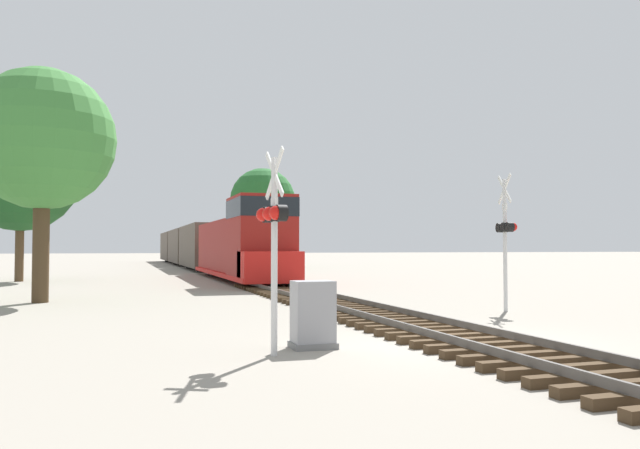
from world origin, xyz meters
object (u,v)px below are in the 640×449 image
at_px(tree_far_right, 43,140).
at_px(tree_mid_background, 21,174).
at_px(relay_cabinet, 313,315).
at_px(freight_train, 196,247).
at_px(crossing_signal_near, 273,225).
at_px(tree_deep_background, 263,201).
at_px(crossing_signal_far, 506,231).

xyz_separation_m(tree_far_right, tree_mid_background, (-2.85, 15.28, 0.35)).
bearing_deg(relay_cabinet, freight_train, 86.24).
bearing_deg(freight_train, crossing_signal_near, -94.86).
distance_m(crossing_signal_near, tree_deep_background, 50.34).
height_order(freight_train, tree_deep_background, tree_deep_background).
xyz_separation_m(freight_train, relay_cabinet, (-3.10, -47.24, -1.37)).
xyz_separation_m(tree_mid_background, tree_deep_background, (18.90, 20.52, 0.32)).
bearing_deg(relay_cabinet, crossing_signal_near, -147.64).
height_order(crossing_signal_near, tree_far_right, tree_far_right).
bearing_deg(freight_train, tree_mid_background, -122.48).
relative_size(crossing_signal_near, tree_deep_background, 0.39).
xyz_separation_m(crossing_signal_near, crossing_signal_far, (8.71, 5.45, 0.08)).
bearing_deg(tree_far_right, tree_mid_background, 100.57).
xyz_separation_m(crossing_signal_near, relay_cabinet, (0.96, 0.61, -1.74)).
bearing_deg(freight_train, relay_cabinet, -93.76).
distance_m(relay_cabinet, tree_deep_background, 49.73).
height_order(tree_mid_background, tree_deep_background, tree_deep_background).
distance_m(tree_far_right, tree_mid_background, 15.55).
height_order(freight_train, relay_cabinet, freight_train).
height_order(freight_train, tree_far_right, tree_far_right).
xyz_separation_m(relay_cabinet, tree_far_right, (-6.36, 12.62, 5.22)).
height_order(relay_cabinet, tree_mid_background, tree_mid_background).
distance_m(relay_cabinet, tree_mid_background, 29.90).
distance_m(crossing_signal_far, tree_deep_background, 43.81).
bearing_deg(tree_deep_background, tree_far_right, -114.15).
height_order(tree_far_right, tree_mid_background, tree_mid_background).
height_order(tree_far_right, tree_deep_background, tree_deep_background).
bearing_deg(crossing_signal_near, tree_deep_background, 160.96).
distance_m(crossing_signal_near, tree_far_right, 14.71).
height_order(crossing_signal_near, tree_mid_background, tree_mid_background).
bearing_deg(tree_far_right, tree_deep_background, 65.85).
relative_size(freight_train, relay_cabinet, 48.09).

